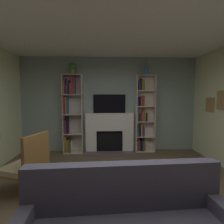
{
  "coord_description": "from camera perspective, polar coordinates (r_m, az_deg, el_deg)",
  "views": [
    {
      "loc": [
        -0.17,
        -2.56,
        1.63
      ],
      "look_at": [
        0.0,
        1.12,
        1.31
      ],
      "focal_mm": 29.37,
      "sensor_mm": 36.0,
      "label": 1
    }
  ],
  "objects": [
    {
      "name": "armchair",
      "position": [
        3.42,
        -24.74,
        -14.64
      ],
      "size": [
        0.75,
        0.75,
        1.02
      ],
      "color": "brown",
      "rests_on": "ground_plane"
    },
    {
      "name": "vase_with_flowers",
      "position": [
        5.41,
        10.58,
        12.82
      ],
      "size": [
        0.13,
        0.13,
        0.43
      ],
      "color": "teal",
      "rests_on": "bookshelf_right"
    },
    {
      "name": "potted_plant",
      "position": [
        5.35,
        -12.3,
        13.24
      ],
      "size": [
        0.22,
        0.22,
        0.33
      ],
      "color": "#9D724B",
      "rests_on": "bookshelf_left"
    },
    {
      "name": "wall_back_accent",
      "position": [
        5.41,
        -0.83,
        2.32
      ],
      "size": [
        5.21,
        0.06,
        2.75
      ],
      "primitive_type": "cube",
      "color": "gray",
      "rests_on": "ground_plane"
    },
    {
      "name": "ceiling",
      "position": [
        2.81,
        1.2,
        29.11
      ],
      "size": [
        5.21,
        5.74,
        0.06
      ],
      "primitive_type": "cube",
      "color": "white",
      "rests_on": "wall_back_accent"
    },
    {
      "name": "bookshelf_right",
      "position": [
        5.43,
        9.65,
        -1.45
      ],
      "size": [
        0.55,
        0.26,
        2.22
      ],
      "color": "silver",
      "rests_on": "ground_plane"
    },
    {
      "name": "fireplace",
      "position": [
        5.37,
        -0.78,
        -6.12
      ],
      "size": [
        1.48,
        0.5,
        1.13
      ],
      "color": "silver",
      "rests_on": "ground_plane"
    },
    {
      "name": "tv",
      "position": [
        5.35,
        -0.81,
        2.59
      ],
      "size": [
        0.93,
        0.06,
        0.54
      ],
      "primitive_type": "cube",
      "color": "black",
      "rests_on": "fireplace"
    },
    {
      "name": "ground_plane",
      "position": [
        3.04,
        1.09,
        -27.39
      ],
      "size": [
        6.75,
        6.75,
        0.0
      ],
      "primitive_type": "plane",
      "color": "brown"
    },
    {
      "name": "bookshelf_left",
      "position": [
        5.36,
        -12.63,
        -0.34
      ],
      "size": [
        0.55,
        0.32,
        2.22
      ],
      "color": "beige",
      "rests_on": "ground_plane"
    }
  ]
}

